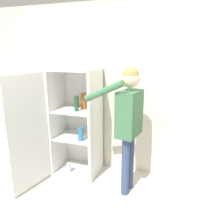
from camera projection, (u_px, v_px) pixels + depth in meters
The scene contains 6 objects.
ground_plane at pixel (80, 199), 2.83m from camera, with size 12.00×12.00×0.00m, color beige.
wall_back at pixel (104, 90), 3.39m from camera, with size 7.00×0.06×2.55m.
refrigerator at pixel (68, 124), 3.25m from camera, with size 0.84×1.22×1.63m.
person at pixel (129, 115), 2.74m from camera, with size 0.69×0.53×1.68m.
counter at pixel (192, 161), 2.85m from camera, with size 0.63×0.63×0.94m.
bowl at pixel (201, 128), 2.62m from camera, with size 0.19×0.19×0.06m.
Camera 1 is at (1.06, -2.21, 1.84)m, focal length 35.00 mm.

